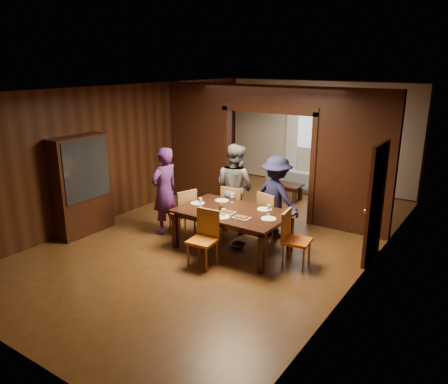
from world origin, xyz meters
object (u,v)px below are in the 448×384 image
Objects in this scene: chair_right at (297,239)px; chair_left at (182,212)px; sofa at (304,180)px; chair_far_r at (272,216)px; person_purple at (165,191)px; hutch at (81,186)px; chair_far_l at (235,208)px; coffee_table at (286,191)px; person_navy at (276,197)px; dining_table at (232,230)px; person_grey at (235,187)px; chair_near at (202,239)px.

chair_left is at bearing 82.08° from chair_right.
sofa is 3.61m from chair_far_r.
person_purple is 1.66m from hutch.
chair_far_l is at bearing 15.57° from chair_far_r.
person_purple is 1.48m from chair_far_l.
coffee_table is 0.82× the size of chair_far_r.
dining_table is (-0.35, -1.03, -0.44)m from person_navy.
person_grey is 3.08m from hutch.
sofa is at bearing 89.62° from chair_near.
dining_table is 0.94m from chair_far_r.
coffee_table is 2.67m from chair_far_r.
chair_far_l and chair_near have the same top height.
chair_near is (0.45, -5.21, 0.20)m from sofa.
dining_table reaches higher than coffee_table.
person_grey is 2.25× the size of coffee_table.
person_navy is 2.05× the size of coffee_table.
dining_table is 1.00× the size of hutch.
person_grey reaches higher than chair_right.
person_navy is at bearing 140.01° from chair_left.
coffee_table is at bearing 91.44° from chair_near.
person_navy is 2.56m from coffee_table.
person_purple is at bearing -54.16° from chair_left.
sofa is 4.67m from chair_right.
dining_table is 3.18m from hutch.
hutch is (-2.96, -0.99, 0.62)m from dining_table.
person_navy is 1.90m from chair_left.
coffee_table is (-0.91, 2.32, -0.62)m from person_navy.
hutch is at bearing 46.01° from person_grey.
chair_right is at bearing 152.92° from chair_far_r.
person_grey is at bearing 159.60° from chair_left.
person_grey reaches higher than coffee_table.
sofa is at bearing 14.58° from chair_right.
sofa is at bearing -82.93° from person_grey.
person_navy reaches higher than coffee_table.
person_grey reaches higher than person_navy.
chair_right is 1.00× the size of chair_far_r.
chair_far_l is at bearing 119.77° from dining_table.
chair_left and chair_far_r have the same top height.
chair_far_l is at bearing 98.87° from chair_near.
hutch is at bearing -118.95° from coffee_table.
chair_left is at bearing 40.68° from chair_far_l.
person_navy is at bearing 72.44° from chair_near.
chair_left is (-1.59, -0.99, -0.33)m from person_navy.
chair_right is (1.82, -0.87, -0.42)m from person_grey.
coffee_table is at bearing 88.02° from sofa.
chair_right is (1.78, -4.31, 0.20)m from sofa.
sofa is at bearing -61.18° from chair_far_r.
coffee_table is 3.38m from chair_left.
chair_near is (-0.05, -0.85, 0.10)m from dining_table.
coffee_table is at bearing 99.38° from dining_table.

